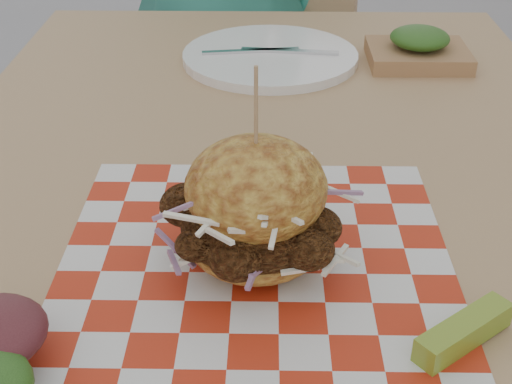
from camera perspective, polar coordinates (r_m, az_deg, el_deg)
patio_table at (r=0.85m, az=1.08°, el=-2.84°), size 0.80×1.20×0.75m
patio_chair at (r=1.72m, az=2.00°, el=10.93°), size 0.52×0.53×0.95m
paper_liner at (r=0.66m, az=0.00°, el=-5.49°), size 0.36×0.36×0.00m
sandwich at (r=0.63m, az=0.00°, el=-1.59°), size 0.17×0.17×0.19m
pickle_spear at (r=0.59m, az=16.29°, el=-10.69°), size 0.09×0.08×0.02m
place_setting at (r=1.12m, az=1.14°, el=10.78°), size 0.27×0.27×0.02m
kraft_tray at (r=1.13m, az=12.87°, el=11.10°), size 0.15×0.12×0.06m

